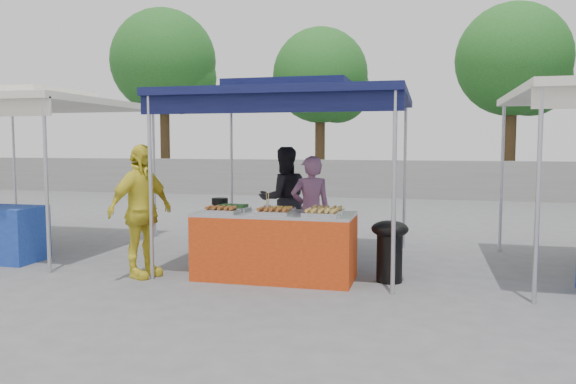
% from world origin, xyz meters
% --- Properties ---
extents(ground_plane, '(80.00, 80.00, 0.00)m').
position_xyz_m(ground_plane, '(0.00, 0.00, 0.00)').
color(ground_plane, '#5A5A5D').
extents(back_wall, '(40.00, 0.25, 1.20)m').
position_xyz_m(back_wall, '(0.00, 11.00, 0.60)').
color(back_wall, gray).
rests_on(back_wall, ground_plane).
extents(main_canopy, '(3.20, 3.20, 2.57)m').
position_xyz_m(main_canopy, '(0.00, 0.97, 2.37)').
color(main_canopy, silver).
rests_on(main_canopy, ground_plane).
extents(neighbor_stall_left, '(3.20, 3.20, 2.57)m').
position_xyz_m(neighbor_stall_left, '(-4.50, 0.57, 1.60)').
color(neighbor_stall_left, silver).
rests_on(neighbor_stall_left, ground_plane).
extents(tree_0, '(3.95, 3.95, 6.79)m').
position_xyz_m(tree_0, '(-7.76, 12.95, 4.65)').
color(tree_0, '#412E19').
rests_on(tree_0, ground_plane).
extents(tree_1, '(3.50, 3.43, 5.90)m').
position_xyz_m(tree_1, '(-1.83, 13.45, 4.03)').
color(tree_1, '#412E19').
rests_on(tree_1, ground_plane).
extents(tree_2, '(3.67, 3.64, 6.26)m').
position_xyz_m(tree_2, '(4.62, 12.85, 4.28)').
color(tree_2, '#412E19').
rests_on(tree_2, ground_plane).
extents(vendor_table, '(2.00, 0.80, 0.85)m').
position_xyz_m(vendor_table, '(0.00, -0.10, 0.43)').
color(vendor_table, '#C23B11').
rests_on(vendor_table, ground_plane).
extents(food_tray_fl, '(0.42, 0.30, 0.07)m').
position_xyz_m(food_tray_fl, '(-0.62, -0.34, 0.88)').
color(food_tray_fl, silver).
rests_on(food_tray_fl, vendor_table).
extents(food_tray_fm, '(0.42, 0.30, 0.07)m').
position_xyz_m(food_tray_fm, '(0.05, -0.34, 0.88)').
color(food_tray_fm, silver).
rests_on(food_tray_fm, vendor_table).
extents(food_tray_fr, '(0.42, 0.30, 0.07)m').
position_xyz_m(food_tray_fr, '(0.63, -0.34, 0.88)').
color(food_tray_fr, silver).
rests_on(food_tray_fr, vendor_table).
extents(food_tray_bl, '(0.42, 0.30, 0.07)m').
position_xyz_m(food_tray_bl, '(-0.59, -0.01, 0.88)').
color(food_tray_bl, silver).
rests_on(food_tray_bl, vendor_table).
extents(food_tray_bm, '(0.42, 0.30, 0.07)m').
position_xyz_m(food_tray_bm, '(0.01, -0.02, 0.88)').
color(food_tray_bm, silver).
rests_on(food_tray_bm, vendor_table).
extents(food_tray_br, '(0.42, 0.30, 0.07)m').
position_xyz_m(food_tray_br, '(0.66, -0.03, 0.88)').
color(food_tray_br, silver).
rests_on(food_tray_br, vendor_table).
extents(cooking_pot, '(0.22, 0.22, 0.13)m').
position_xyz_m(cooking_pot, '(-0.87, 0.25, 0.91)').
color(cooking_pot, black).
rests_on(cooking_pot, vendor_table).
extents(skewer_cup, '(0.08, 0.08, 0.10)m').
position_xyz_m(skewer_cup, '(-0.07, -0.18, 0.90)').
color(skewer_cup, silver).
rests_on(skewer_cup, vendor_table).
extents(wok_burner, '(0.46, 0.46, 0.77)m').
position_xyz_m(wok_burner, '(1.42, 0.09, 0.46)').
color(wok_burner, black).
rests_on(wok_burner, ground_plane).
extents(crate_left, '(0.47, 0.33, 0.28)m').
position_xyz_m(crate_left, '(-0.43, 0.42, 0.14)').
color(crate_left, '#142BA3').
rests_on(crate_left, ground_plane).
extents(crate_right, '(0.51, 0.36, 0.30)m').
position_xyz_m(crate_right, '(0.38, 0.64, 0.15)').
color(crate_right, '#142BA3').
rests_on(crate_right, ground_plane).
extents(crate_stacked, '(0.47, 0.33, 0.28)m').
position_xyz_m(crate_stacked, '(0.38, 0.64, 0.45)').
color(crate_stacked, '#142BA3').
rests_on(crate_stacked, crate_right).
extents(vendor_woman, '(0.66, 0.56, 1.54)m').
position_xyz_m(vendor_woman, '(0.27, 0.82, 0.77)').
color(vendor_woman, '#8A577B').
rests_on(vendor_woman, ground_plane).
extents(helper_man, '(1.01, 0.95, 1.66)m').
position_xyz_m(helper_man, '(-0.35, 1.76, 0.83)').
color(helper_man, black).
rests_on(helper_man, ground_plane).
extents(customer_person, '(0.74, 1.08, 1.71)m').
position_xyz_m(customer_person, '(-1.69, -0.40, 0.85)').
color(customer_person, yellow).
rests_on(customer_person, ground_plane).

